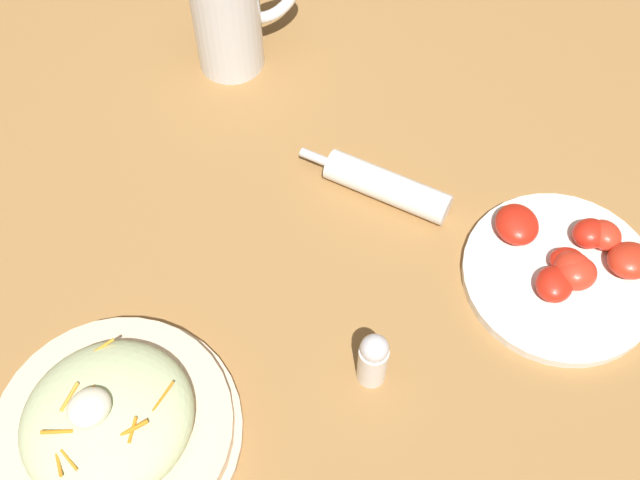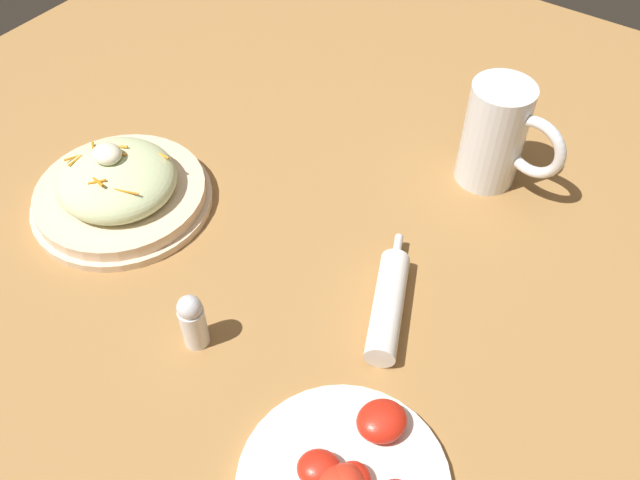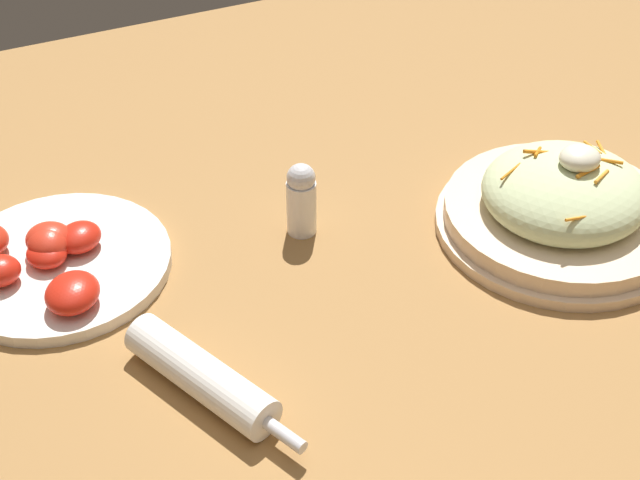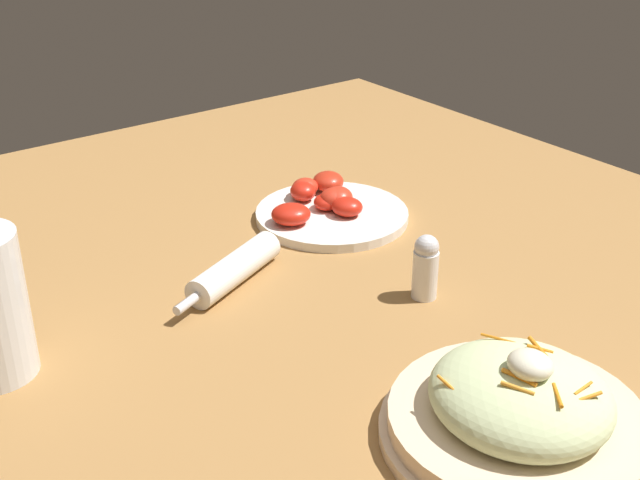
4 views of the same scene
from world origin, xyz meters
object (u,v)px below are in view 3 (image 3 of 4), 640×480
salad_plate (562,205)px  salt_shaker (301,198)px  tomato_plate (50,261)px  napkin_roll (202,376)px

salad_plate → salt_shaker: salad_plate is taller
tomato_plate → salt_shaker: 0.24m
tomato_plate → salt_shaker: salt_shaker is taller
napkin_roll → salt_shaker: (-0.15, -0.15, 0.02)m
tomato_plate → napkin_roll: bearing=111.7°
salad_plate → tomato_plate: salad_plate is taller
salad_plate → napkin_roll: salad_plate is taller
salt_shaker → salad_plate: bearing=155.1°
napkin_roll → tomato_plate: tomato_plate is taller
salad_plate → salt_shaker: (0.22, -0.10, 0.01)m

